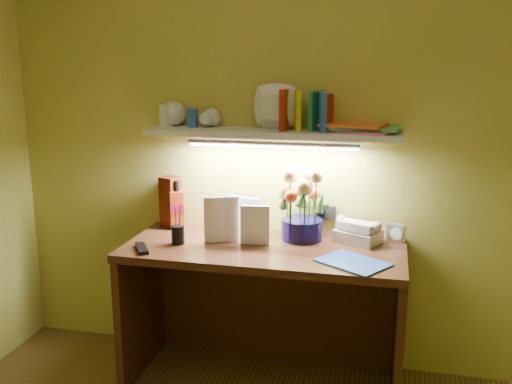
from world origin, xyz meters
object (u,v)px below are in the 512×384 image
desk_clock (396,233)px  whisky_bottle (177,205)px  desk (263,316)px  telephone (358,230)px  flower_bouquet (302,204)px

desk_clock → whisky_bottle: 1.18m
desk → desk_clock: desk_clock is taller
telephone → desk_clock: telephone is taller
flower_bouquet → whisky_bottle: flower_bouquet is taller
desk → whisky_bottle: 0.77m
telephone → whisky_bottle: whisky_bottle is taller
desk_clock → whisky_bottle: (-1.18, -0.04, 0.09)m
desk_clock → whisky_bottle: size_ratio=0.33×
desk → telephone: telephone is taller
desk → telephone: size_ratio=6.59×
whisky_bottle → desk: bearing=-21.1°
flower_bouquet → telephone: (0.29, 0.01, -0.13)m
telephone → desk_clock: bearing=42.7°
desk → flower_bouquet: 0.61m
desk_clock → telephone: bearing=-143.7°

